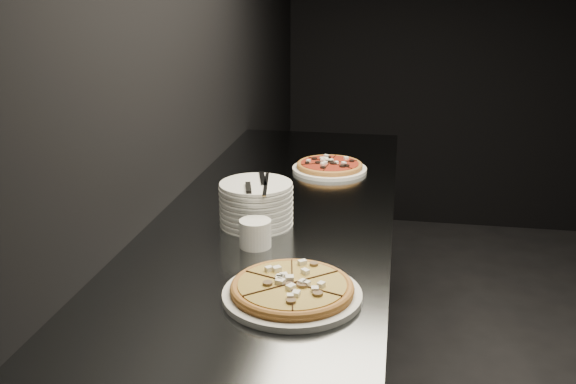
% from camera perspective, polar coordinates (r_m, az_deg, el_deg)
% --- Properties ---
extents(wall_left, '(0.02, 5.00, 2.80)m').
position_cam_1_polar(wall_left, '(1.98, -12.31, 11.19)').
color(wall_left, black).
rests_on(wall_left, floor).
extents(counter, '(0.74, 2.44, 0.92)m').
position_cam_1_polar(counter, '(2.20, -1.32, -13.86)').
color(counter, '#595C60').
rests_on(counter, floor).
extents(pizza_mushroom, '(0.38, 0.38, 0.04)m').
position_cam_1_polar(pizza_mushroom, '(1.53, 0.37, -8.70)').
color(pizza_mushroom, white).
rests_on(pizza_mushroom, counter).
extents(pizza_tomato, '(0.34, 0.34, 0.03)m').
position_cam_1_polar(pizza_tomato, '(2.51, 3.71, 2.28)').
color(pizza_tomato, white).
rests_on(pizza_tomato, counter).
extents(plate_stack, '(0.22, 0.22, 0.13)m').
position_cam_1_polar(plate_stack, '(1.95, -2.84, -1.05)').
color(plate_stack, white).
rests_on(plate_stack, counter).
extents(cutlery, '(0.07, 0.24, 0.01)m').
position_cam_1_polar(cutlery, '(1.91, -2.73, 0.72)').
color(cutlery, '#B1B3B8').
rests_on(cutlery, plate_stack).
extents(ramekin, '(0.09, 0.09, 0.08)m').
position_cam_1_polar(ramekin, '(1.80, -2.92, -3.63)').
color(ramekin, silver).
rests_on(ramekin, counter).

